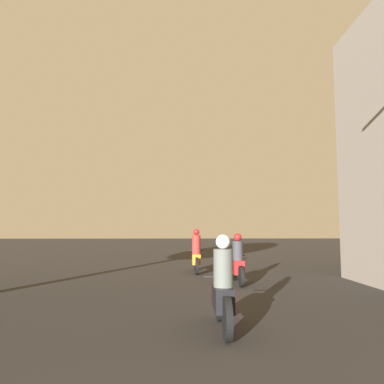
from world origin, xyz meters
TOP-DOWN VIEW (x-y plane):
  - motorcycle_black at (1.29, 6.54)m, footprint 0.60×1.91m
  - motorcycle_red at (2.28, 11.73)m, footprint 0.60×2.03m
  - motorcycle_orange at (1.12, 14.61)m, footprint 0.60×2.11m

SIDE VIEW (x-z plane):
  - motorcycle_red at x=2.28m, z-range -0.15..1.37m
  - motorcycle_black at x=1.29m, z-range -0.16..1.41m
  - motorcycle_orange at x=1.12m, z-range -0.17..1.47m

